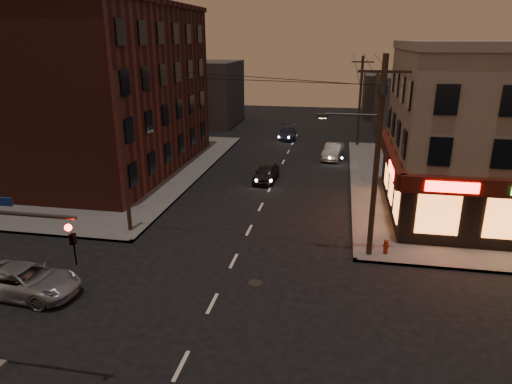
% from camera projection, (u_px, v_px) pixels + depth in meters
% --- Properties ---
extents(ground, '(120.00, 120.00, 0.00)m').
position_uv_depth(ground, '(212.00, 303.00, 19.54)').
color(ground, black).
rests_on(ground, ground).
extents(sidewalk_nw, '(24.00, 28.00, 0.15)m').
position_uv_depth(sidewalk_nw, '(74.00, 166.00, 40.33)').
color(sidewalk_nw, '#514F4C').
rests_on(sidewalk_nw, ground).
extents(brick_apartment, '(12.00, 20.00, 13.00)m').
position_uv_depth(brick_apartment, '(103.00, 91.00, 37.62)').
color(brick_apartment, '#4C2018').
rests_on(brick_apartment, sidewalk_nw).
extents(bg_building_ne_a, '(10.00, 12.00, 7.00)m').
position_uv_depth(bg_building_ne_a, '(423.00, 106.00, 51.40)').
color(bg_building_ne_a, '#3F3D3A').
rests_on(bg_building_ne_a, ground).
extents(bg_building_nw, '(9.00, 10.00, 8.00)m').
position_uv_depth(bg_building_nw, '(203.00, 93.00, 59.64)').
color(bg_building_nw, '#3F3D3A').
rests_on(bg_building_nw, ground).
extents(bg_building_ne_b, '(8.00, 8.00, 6.00)m').
position_uv_depth(bg_building_ne_b, '(392.00, 96.00, 64.94)').
color(bg_building_ne_b, '#3F3D3A').
rests_on(bg_building_ne_b, ground).
extents(utility_pole_main, '(4.20, 0.44, 10.00)m').
position_uv_depth(utility_pole_main, '(375.00, 148.00, 21.95)').
color(utility_pole_main, '#382619').
rests_on(utility_pole_main, sidewalk_ne).
extents(utility_pole_far, '(0.26, 0.26, 9.00)m').
position_uv_depth(utility_pole_far, '(360.00, 101.00, 46.69)').
color(utility_pole_far, '#382619').
rests_on(utility_pole_far, sidewalk_ne).
extents(utility_pole_west, '(0.24, 0.24, 9.00)m').
position_uv_depth(utility_pole_west, '(123.00, 155.00, 25.29)').
color(utility_pole_west, '#382619').
rests_on(utility_pole_west, sidewalk_nw).
extents(suv_cross, '(4.98, 2.54, 1.35)m').
position_uv_depth(suv_cross, '(26.00, 281.00, 20.04)').
color(suv_cross, gray).
rests_on(suv_cross, ground).
extents(sedan_near, '(1.82, 4.10, 1.37)m').
position_uv_depth(sedan_near, '(266.00, 173.00, 36.06)').
color(sedan_near, black).
rests_on(sedan_near, ground).
extents(sedan_mid, '(2.09, 4.49, 1.43)m').
position_uv_depth(sedan_mid, '(333.00, 151.00, 42.79)').
color(sedan_mid, gray).
rests_on(sedan_mid, ground).
extents(sedan_far, '(2.24, 4.79, 1.35)m').
position_uv_depth(sedan_far, '(288.00, 133.00, 51.35)').
color(sedan_far, '#1A1F35').
rests_on(sedan_far, ground).
extents(fire_hydrant, '(0.35, 0.35, 0.78)m').
position_uv_depth(fire_hydrant, '(386.00, 246.00, 23.63)').
color(fire_hydrant, maroon).
rests_on(fire_hydrant, sidewalk_ne).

